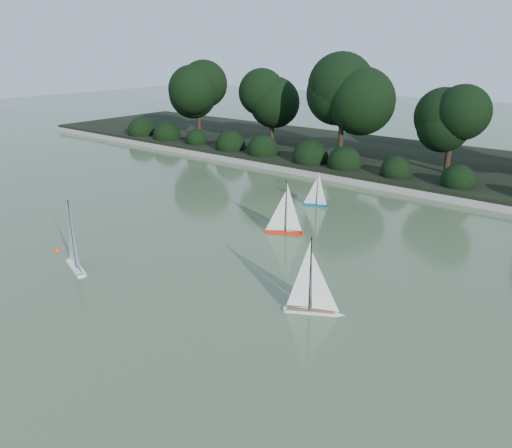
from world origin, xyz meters
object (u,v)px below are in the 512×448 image
object	(u,v)px
race_buoy	(57,251)
sailboat_orange	(281,225)
sailboat_white_b	(316,301)
sailboat_white_a	(73,256)
sailboat_teal	(314,200)

from	to	relation	value
race_buoy	sailboat_orange	bearing A→B (deg)	50.96
sailboat_white_b	race_buoy	bearing A→B (deg)	-167.97
sailboat_white_a	sailboat_teal	xyz separation A→B (m)	(1.73, 6.96, -0.08)
sailboat_white_b	race_buoy	size ratio (longest dim) A/B	10.11
sailboat_white_a	race_buoy	xyz separation A→B (m)	(-1.11, 0.24, -0.26)
sailboat_teal	race_buoy	world-z (taller)	sailboat_teal
sailboat_teal	race_buoy	xyz separation A→B (m)	(-2.84, -6.72, -0.19)
sailboat_white_a	sailboat_orange	distance (m)	5.04
sailboat_orange	race_buoy	world-z (taller)	sailboat_orange
sailboat_orange	race_buoy	distance (m)	5.45
sailboat_white_a	sailboat_teal	world-z (taller)	sailboat_white_a
sailboat_teal	sailboat_white_a	bearing A→B (deg)	-103.99
sailboat_white_b	sailboat_teal	distance (m)	6.39
sailboat_white_b	sailboat_orange	world-z (taller)	sailboat_white_b
sailboat_orange	sailboat_teal	size ratio (longest dim) A/B	1.28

